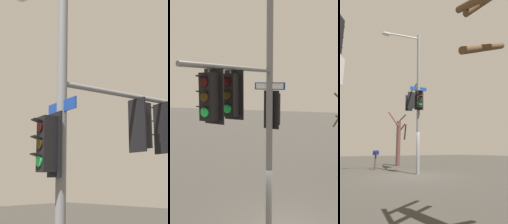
# 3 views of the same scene
# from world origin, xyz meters

# --- Properties ---
(main_signal_pole_assembly) EXTENTS (3.51, 4.63, 9.32)m
(main_signal_pole_assembly) POSITION_xyz_m (-0.57, -1.34, 5.14)
(main_signal_pole_assembly) COLOR slate
(main_signal_pole_assembly) RESTS_ON ground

